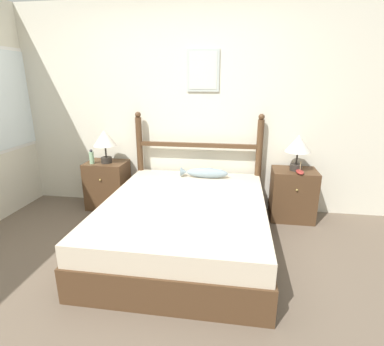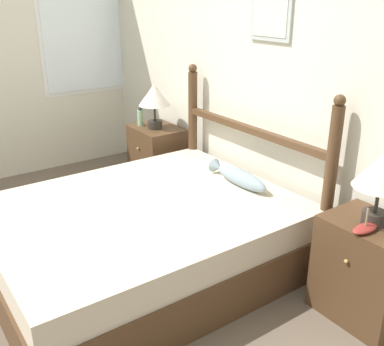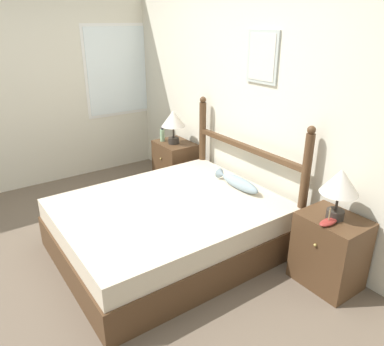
{
  "view_description": "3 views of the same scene",
  "coord_description": "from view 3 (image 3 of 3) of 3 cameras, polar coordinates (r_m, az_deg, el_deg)",
  "views": [
    {
      "loc": [
        0.7,
        -2.05,
        1.64
      ],
      "look_at": [
        0.24,
        1.0,
        0.67
      ],
      "focal_mm": 28.0,
      "sensor_mm": 36.0,
      "label": 1
    },
    {
      "loc": [
        2.63,
        -0.64,
        1.81
      ],
      "look_at": [
        0.22,
        1.06,
        0.63
      ],
      "focal_mm": 42.0,
      "sensor_mm": 36.0,
      "label": 2
    },
    {
      "loc": [
        2.87,
        -0.94,
        2.08
      ],
      "look_at": [
        0.17,
        0.95,
        0.71
      ],
      "focal_mm": 35.0,
      "sensor_mm": 36.0,
      "label": 3
    }
  ],
  "objects": [
    {
      "name": "nightstand_left",
      "position": [
        4.87,
        -2.6,
        1.19
      ],
      "size": [
        0.51,
        0.42,
        0.62
      ],
      "color": "#4C331E",
      "rests_on": "ground_plane"
    },
    {
      "name": "bottle",
      "position": [
        4.81,
        -4.54,
        5.84
      ],
      "size": [
        0.06,
        0.06,
        0.19
      ],
      "color": "#99C699",
      "rests_on": "nightstand_left"
    },
    {
      "name": "table_lamp_left",
      "position": [
        4.65,
        -2.87,
        8.04
      ],
      "size": [
        0.29,
        0.29,
        0.42
      ],
      "color": "#2D2823",
      "rests_on": "nightstand_left"
    },
    {
      "name": "model_boat",
      "position": [
        3.07,
        20.06,
        -7.01
      ],
      "size": [
        0.08,
        0.19,
        0.14
      ],
      "color": "maroon",
      "rests_on": "nightstand_right"
    },
    {
      "name": "nightstand_right",
      "position": [
        3.34,
        20.21,
        -11.07
      ],
      "size": [
        0.51,
        0.42,
        0.62
      ],
      "color": "#4C331E",
      "rests_on": "ground_plane"
    },
    {
      "name": "wall_back",
      "position": [
        4.01,
        7.92,
        10.78
      ],
      "size": [
        6.4,
        0.08,
        2.55
      ],
      "color": "beige",
      "rests_on": "ground_plane"
    },
    {
      "name": "wall_left",
      "position": [
        5.16,
        -24.22,
        11.68
      ],
      "size": [
        0.08,
        6.4,
        2.55
      ],
      "color": "beige",
      "rests_on": "ground_plane"
    },
    {
      "name": "ground_plane",
      "position": [
        3.67,
        -14.15,
        -12.75
      ],
      "size": [
        16.0,
        16.0,
        0.0
      ],
      "primitive_type": "plane",
      "color": "brown"
    },
    {
      "name": "headboard",
      "position": [
        3.94,
        8.19,
        1.37
      ],
      "size": [
        1.6,
        0.08,
        1.25
      ],
      "color": "#4C331E",
      "rests_on": "ground_plane"
    },
    {
      "name": "bed",
      "position": [
        3.6,
        -3.55,
        -8.16
      ],
      "size": [
        1.6,
        1.99,
        0.5
      ],
      "color": "#4C331E",
      "rests_on": "ground_plane"
    },
    {
      "name": "table_lamp_right",
      "position": [
        3.05,
        21.64,
        -1.54
      ],
      "size": [
        0.29,
        0.29,
        0.42
      ],
      "color": "#2D2823",
      "rests_on": "nightstand_right"
    },
    {
      "name": "fish_pillow",
      "position": [
        3.78,
        6.96,
        -1.41
      ],
      "size": [
        0.58,
        0.12,
        0.12
      ],
      "color": "#8499A3",
      "rests_on": "bed"
    }
  ]
}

